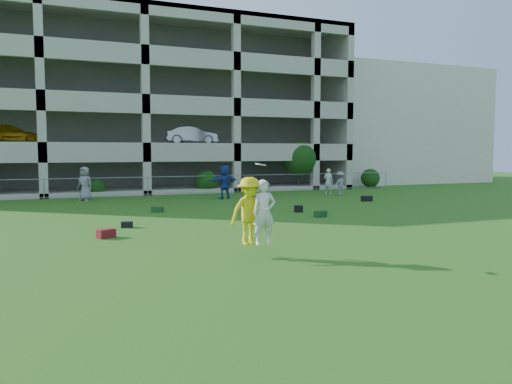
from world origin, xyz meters
name	(u,v)px	position (x,y,z in m)	size (l,w,h in m)	color
ground	(267,252)	(0.00, 0.00, 0.00)	(100.00, 100.00, 0.00)	#235114
stucco_building	(373,128)	(23.00, 28.00, 5.00)	(16.00, 14.00, 10.00)	beige
bystander_c	(85,184)	(-3.83, 17.02, 0.95)	(0.93, 0.60, 1.90)	gray
bystander_d	(224,182)	(3.78, 15.11, 0.98)	(1.82, 0.58, 1.96)	navy
bystander_e	(328,181)	(10.89, 15.41, 0.83)	(0.61, 0.40, 1.66)	silver
bystander_f	(340,183)	(11.15, 14.42, 0.75)	(0.98, 0.56, 1.51)	gray
bag_red_a	(106,234)	(-3.89, 3.96, 0.14)	(0.55, 0.30, 0.28)	#570E11
bag_black_b	(127,225)	(-2.99, 5.93, 0.11)	(0.40, 0.25, 0.22)	black
bag_green_c	(321,214)	(4.98, 5.87, 0.13)	(0.50, 0.35, 0.26)	#153A1A
crate_d	(299,209)	(4.89, 7.75, 0.15)	(0.35, 0.35, 0.30)	black
bag_black_e	(367,199)	(10.60, 10.71, 0.15)	(0.60, 0.30, 0.30)	black
bag_green_g	(157,209)	(-1.08, 10.11, 0.12)	(0.50, 0.30, 0.25)	#183A15
frisbee_contest	(253,211)	(-0.62, -0.53, 1.21)	(1.26, 0.95, 2.14)	yellow
parking_garage	(127,109)	(-0.01, 27.70, 6.01)	(30.00, 14.00, 12.00)	#9E998C
fence	(148,186)	(0.00, 19.00, 0.61)	(36.06, 0.06, 1.20)	gray
shrub_row	(214,170)	(4.59, 19.70, 1.51)	(34.38, 2.52, 3.50)	#163D11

